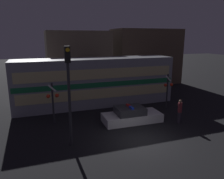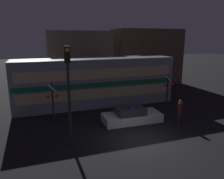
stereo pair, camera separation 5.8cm
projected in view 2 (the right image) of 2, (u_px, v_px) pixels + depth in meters
ground_plane at (143, 142)px, 13.31m from camera, size 120.00×120.00×0.00m
train at (96, 82)px, 20.35m from camera, size 14.63×2.83×4.39m
police_car at (131, 116)px, 16.49m from camera, size 4.44×1.95×1.27m
pedestrian at (180, 111)px, 16.07m from camera, size 0.30×0.30×1.80m
crossing_signal_near at (168, 88)px, 19.31m from camera, size 0.89×0.36×3.10m
crossing_signal_far at (53, 100)px, 15.83m from camera, size 0.89×0.36×3.06m
traffic_light_corner at (68, 85)px, 12.11m from camera, size 0.30×0.46×5.78m
building_left at (79, 61)px, 26.12m from camera, size 7.30×4.19×6.96m
building_center at (146, 56)px, 30.23m from camera, size 8.92×4.78×7.32m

